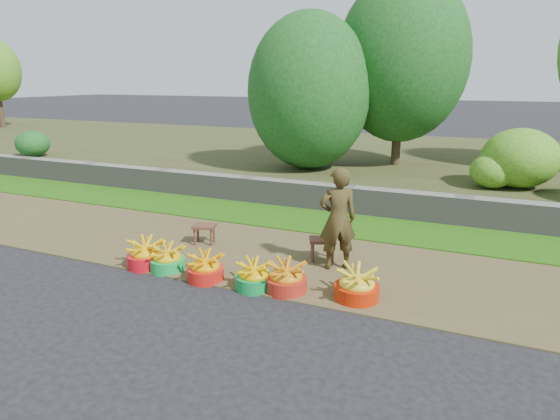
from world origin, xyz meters
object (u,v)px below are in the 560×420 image
at_px(basin_b, 167,259).
at_px(basin_f, 357,286).
at_px(basin_c, 205,268).
at_px(stool_left, 204,229).
at_px(stool_right, 322,243).
at_px(basin_e, 286,279).
at_px(vendor_woman, 338,219).
at_px(basin_d, 254,276).
at_px(basin_a, 146,255).

xyz_separation_m(basin_b, basin_f, (2.68, 0.15, 0.02)).
relative_size(basin_b, basin_c, 0.99).
distance_m(stool_left, stool_right, 1.99).
relative_size(basin_c, stool_right, 1.08).
xyz_separation_m(basin_e, stool_left, (-1.89, 1.09, 0.09)).
bearing_deg(basin_f, basin_b, -176.85).
bearing_deg(stool_right, vendor_woman, -36.69).
xyz_separation_m(basin_d, basin_f, (1.30, 0.20, 0.02)).
bearing_deg(stool_left, basin_e, -30.02).
relative_size(basin_a, basin_d, 1.10).
bearing_deg(basin_f, stool_left, 160.68).
height_order(basin_b, basin_f, basin_f).
distance_m(basin_d, stool_right, 1.35).
bearing_deg(stool_right, basin_e, -94.67).
relative_size(basin_a, basin_e, 1.02).
height_order(stool_left, stool_right, stool_right).
xyz_separation_m(basin_a, basin_c, (1.04, -0.07, -0.01)).
height_order(basin_b, vendor_woman, vendor_woman).
relative_size(basin_c, vendor_woman, 0.34).
relative_size(basin_b, stool_left, 1.16).
relative_size(basin_c, basin_e, 0.94).
bearing_deg(stool_left, vendor_woman, -3.48).
xyz_separation_m(basin_a, stool_left, (0.28, 1.13, 0.09)).
bearing_deg(basin_f, basin_d, -171.33).
xyz_separation_m(basin_d, stool_left, (-1.47, 1.17, 0.11)).
bearing_deg(basin_d, basin_e, 10.33).
relative_size(stool_left, vendor_woman, 0.29).
height_order(basin_a, basin_f, basin_f).
distance_m(basin_b, basin_e, 1.80).
height_order(basin_c, basin_f, basin_f).
height_order(basin_a, basin_b, basin_a).
bearing_deg(vendor_woman, basin_d, 22.76).
xyz_separation_m(basin_e, vendor_woman, (0.38, 0.96, 0.57)).
relative_size(basin_c, basin_f, 0.91).
bearing_deg(basin_c, stool_left, 122.54).
height_order(basin_b, basin_c, basin_c).
bearing_deg(basin_f, basin_c, -173.75).
height_order(basin_b, basin_d, basin_b).
relative_size(basin_b, stool_right, 1.07).
height_order(basin_a, stool_left, basin_a).
bearing_deg(basin_a, basin_c, -3.64).
xyz_separation_m(stool_right, vendor_woman, (0.28, -0.21, 0.46)).
distance_m(basin_b, basin_f, 2.69).
bearing_deg(basin_e, stool_right, 85.33).
bearing_deg(basin_a, stool_left, 76.19).
distance_m(basin_e, stool_left, 2.19).
xyz_separation_m(stool_left, vendor_woman, (2.27, -0.14, 0.47)).
bearing_deg(stool_right, basin_b, -147.90).
relative_size(basin_a, stool_left, 1.28).
xyz_separation_m(basin_c, basin_f, (2.01, 0.22, 0.02)).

